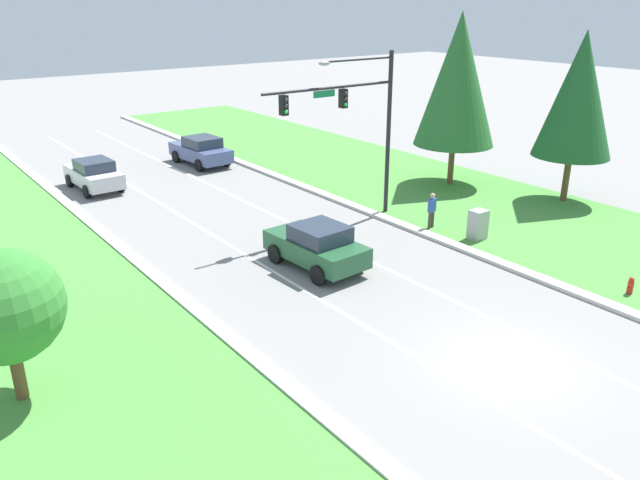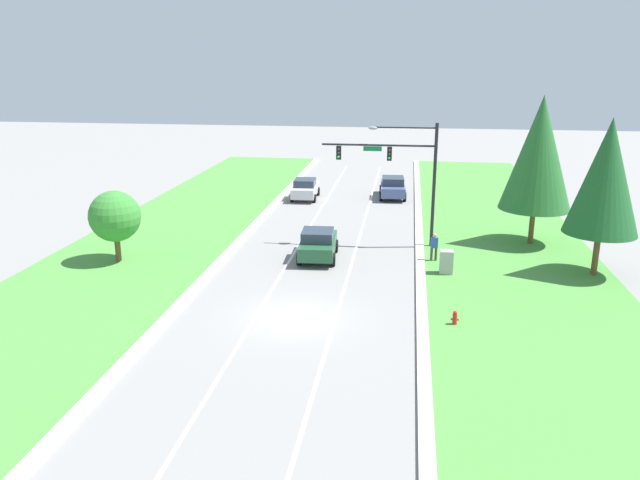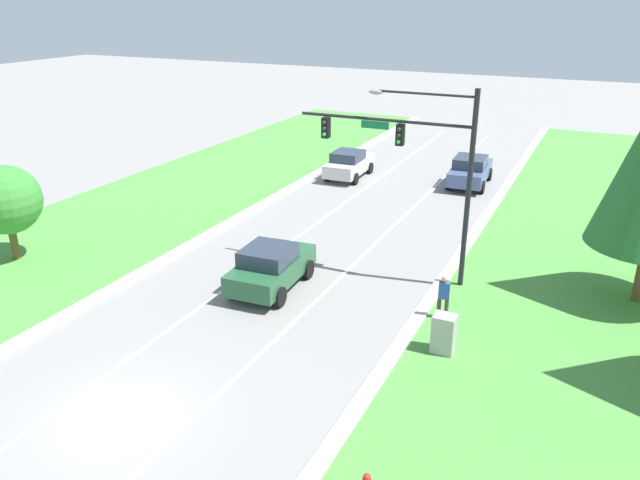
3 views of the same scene
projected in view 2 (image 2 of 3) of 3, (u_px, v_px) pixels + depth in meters
The scene contains 17 objects.
ground_plane at pixel (295, 318), 27.99m from camera, with size 160.00×160.00×0.00m, color gray.
curb_strip_right at pixel (422, 324), 27.20m from camera, with size 0.50×90.00×0.15m.
curb_strip_left at pixel (175, 310), 28.74m from camera, with size 0.50×90.00×0.15m.
grass_verge_right at pixel (547, 332), 26.50m from camera, with size 10.00×90.00×0.08m.
grass_verge_left at pixel (68, 304), 29.46m from camera, with size 10.00×90.00×0.08m.
lane_stripe_inner_left at pixel (256, 316), 28.24m from camera, with size 0.14×81.00×0.01m.
lane_stripe_inner_right at pixel (335, 320), 27.75m from camera, with size 0.14×81.00×0.01m.
traffic_signal_mast at pixel (402, 165), 37.34m from camera, with size 6.90×0.41×7.57m.
slate_blue_sedan at pixel (393, 187), 51.82m from camera, with size 2.35×4.79×1.76m.
forest_sedan at pixel (318, 244), 36.03m from camera, with size 2.34×4.34×1.76m.
silver_sedan at pixel (305, 189), 51.38m from camera, with size 2.16×4.41×1.68m.
utility_cabinet at pixel (446, 263), 33.40m from camera, with size 0.70×0.60×1.35m.
pedestrian at pixel (434, 246), 35.44m from camera, with size 0.42×0.30×1.69m.
fire_hydrant at pixel (455, 318), 27.09m from camera, with size 0.34×0.20×0.70m.
conifer_near_right_tree at pixel (606, 177), 31.90m from camera, with size 3.76×3.76×8.40m.
oak_near_left_tree at pixel (115, 216), 34.87m from camera, with size 2.88×2.88×4.15m.
conifer_far_right_tree at pixel (539, 153), 37.43m from camera, with size 4.29×4.29×9.16m.
Camera 2 is at (4.77, -25.45, 11.25)m, focal length 35.00 mm.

